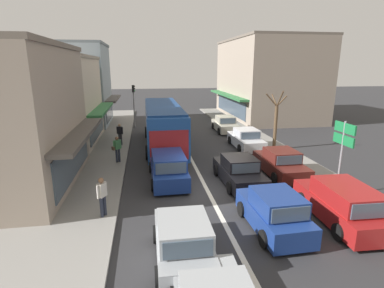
% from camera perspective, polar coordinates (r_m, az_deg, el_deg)
% --- Properties ---
extents(ground_plane, '(140.00, 140.00, 0.00)m').
position_cam_1_polar(ground_plane, '(15.12, 2.88, -8.69)').
color(ground_plane, '#2D2D30').
extents(lane_centre_line, '(0.20, 28.00, 0.01)m').
position_cam_1_polar(lane_centre_line, '(18.80, 0.38, -3.92)').
color(lane_centre_line, silver).
rests_on(lane_centre_line, ground).
extents(sidewalk_left, '(5.20, 44.00, 0.14)m').
position_cam_1_polar(sidewalk_left, '(20.82, -19.40, -2.73)').
color(sidewalk_left, gray).
rests_on(sidewalk_left, ground).
extents(kerb_right, '(2.80, 44.00, 0.12)m').
position_cam_1_polar(kerb_right, '(22.40, 15.36, -1.24)').
color(kerb_right, gray).
rests_on(kerb_right, ground).
extents(shopfront_mid_block, '(7.98, 8.34, 6.76)m').
position_cam_1_polar(shopfront_mid_block, '(25.45, -25.77, 7.31)').
color(shopfront_mid_block, beige).
rests_on(shopfront_mid_block, ground).
extents(shopfront_far_end, '(8.27, 7.20, 8.21)m').
position_cam_1_polar(shopfront_far_end, '(33.09, -22.07, 10.31)').
color(shopfront_far_end, '#84939E').
rests_on(shopfront_far_end, ground).
extents(building_right_far, '(9.75, 13.97, 9.07)m').
position_cam_1_polar(building_right_far, '(37.22, 14.06, 11.96)').
color(building_right_far, gray).
rests_on(building_right_far, ground).
extents(city_bus, '(2.77, 10.86, 3.23)m').
position_cam_1_polar(city_bus, '(22.45, -5.52, 4.03)').
color(city_bus, '#1E4C99').
rests_on(city_bus, ground).
extents(sedan_queue_gap_filler, '(1.97, 4.24, 1.47)m').
position_cam_1_polar(sedan_queue_gap_filler, '(15.85, 8.91, -5.17)').
color(sedan_queue_gap_filler, black).
rests_on(sedan_queue_gap_filler, ground).
extents(hatchback_queue_far_back, '(1.85, 3.72, 1.54)m').
position_cam_1_polar(hatchback_queue_far_back, '(9.77, -1.72, -18.05)').
color(hatchback_queue_far_back, '#9EA3A8').
rests_on(hatchback_queue_far_back, ground).
extents(hatchback_behind_bus_mid, '(1.90, 3.74, 1.54)m').
position_cam_1_polar(hatchback_behind_bus_mid, '(11.83, 15.34, -12.40)').
color(hatchback_behind_bus_mid, navy).
rests_on(hatchback_behind_bus_mid, ground).
extents(wagon_adjacent_lane_lead, '(1.99, 4.53, 1.58)m').
position_cam_1_polar(wagon_adjacent_lane_lead, '(16.01, -4.57, -4.52)').
color(wagon_adjacent_lane_lead, navy).
rests_on(wagon_adjacent_lane_lead, ground).
extents(parked_wagon_kerb_front, '(2.05, 4.56, 1.58)m').
position_cam_1_polar(parked_wagon_kerb_front, '(13.32, 26.66, -10.17)').
color(parked_wagon_kerb_front, maroon).
rests_on(parked_wagon_kerb_front, ground).
extents(parked_sedan_kerb_second, '(1.90, 4.20, 1.47)m').
position_cam_1_polar(parked_sedan_kerb_second, '(17.62, 16.50, -3.58)').
color(parked_sedan_kerb_second, '#561E19').
rests_on(parked_sedan_kerb_second, ground).
extents(parked_sedan_kerb_third, '(1.91, 4.20, 1.47)m').
position_cam_1_polar(parked_sedan_kerb_third, '(22.80, 10.23, 0.89)').
color(parked_sedan_kerb_third, silver).
rests_on(parked_sedan_kerb_third, ground).
extents(parked_sedan_kerb_rear, '(1.92, 4.21, 1.47)m').
position_cam_1_polar(parked_sedan_kerb_rear, '(28.36, 6.31, 3.72)').
color(parked_sedan_kerb_rear, '#B7B29E').
rests_on(parked_sedan_kerb_rear, ground).
extents(traffic_light_downstreet, '(0.32, 0.24, 4.20)m').
position_cam_1_polar(traffic_light_downstreet, '(30.25, -11.04, 8.42)').
color(traffic_light_downstreet, gray).
rests_on(traffic_light_downstreet, ground).
extents(directional_road_sign, '(0.10, 1.40, 3.60)m').
position_cam_1_polar(directional_road_sign, '(15.17, 26.88, 0.54)').
color(directional_road_sign, gray).
rests_on(directional_road_sign, ground).
extents(street_tree_right, '(1.62, 1.87, 4.36)m').
position_cam_1_polar(street_tree_right, '(22.56, 15.63, 3.99)').
color(street_tree_right, brown).
rests_on(street_tree_right, ground).
extents(pedestrian_with_handbag_near, '(0.58, 0.52, 1.63)m').
position_cam_1_polar(pedestrian_with_handbag_near, '(19.17, -14.06, -0.68)').
color(pedestrian_with_handbag_near, '#232838').
rests_on(pedestrian_with_handbag_near, sidewalk_left).
extents(pedestrian_browsing_midblock, '(0.37, 0.50, 1.63)m').
position_cam_1_polar(pedestrian_browsing_midblock, '(12.50, -16.74, -9.19)').
color(pedestrian_browsing_midblock, '#232838').
rests_on(pedestrian_browsing_midblock, sidewalk_left).
extents(pedestrian_far_walker, '(0.49, 0.38, 1.63)m').
position_cam_1_polar(pedestrian_far_walker, '(23.40, -13.57, 2.08)').
color(pedestrian_far_walker, '#333338').
rests_on(pedestrian_far_walker, sidewalk_left).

